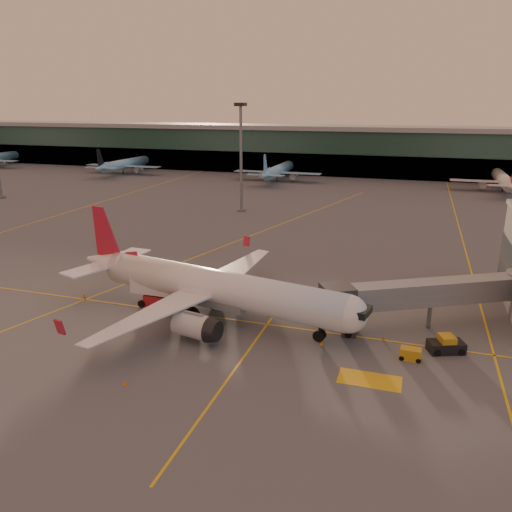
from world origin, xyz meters
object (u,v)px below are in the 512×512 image
(catering_truck, at_px, (157,285))
(pushback_tug, at_px, (446,345))
(gpu_cart, at_px, (411,354))
(main_airplane, at_px, (209,287))

(catering_truck, xyz_separation_m, pushback_tug, (35.51, -2.03, -1.99))
(catering_truck, relative_size, gpu_cart, 2.88)
(gpu_cart, relative_size, pushback_tug, 0.53)
(catering_truck, bearing_deg, gpu_cart, -8.29)
(main_airplane, height_order, catering_truck, main_airplane)
(main_airplane, xyz_separation_m, gpu_cart, (23.95, -3.55, -3.36))
(main_airplane, relative_size, catering_truck, 6.40)
(main_airplane, xyz_separation_m, pushback_tug, (27.51, -0.66, -3.20))
(main_airplane, distance_m, pushback_tug, 27.70)
(main_airplane, relative_size, pushback_tug, 9.72)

